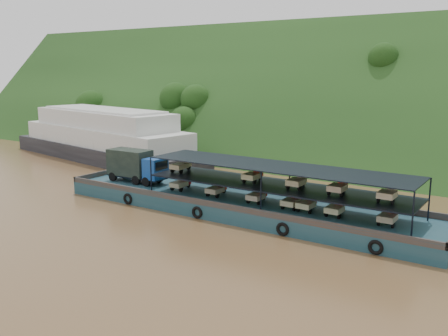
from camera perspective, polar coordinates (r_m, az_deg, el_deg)
The scene contains 4 objects.
ground at distance 44.15m, azimuth -0.01°, elevation -4.99°, with size 160.00×160.00×0.00m, color brown.
hillside at distance 76.04m, azimuth 15.25°, elevation 1.50°, with size 140.00×28.00×28.00m, color #173312.
cargo_barge at distance 43.95m, azimuth 0.94°, elevation -3.59°, with size 35.00×7.18×4.54m.
passenger_ferry at distance 71.58m, azimuth -13.51°, elevation 3.46°, with size 35.52×14.31×7.00m.
Camera 1 is at (23.55, -35.24, 12.35)m, focal length 40.00 mm.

